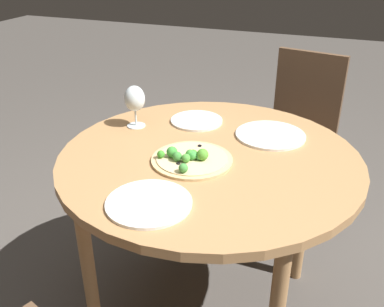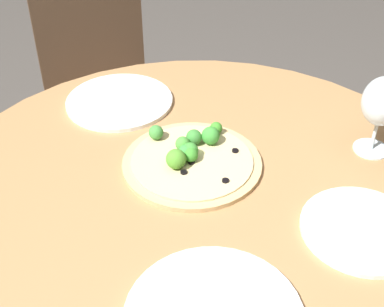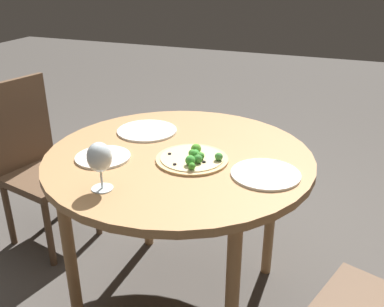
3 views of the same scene
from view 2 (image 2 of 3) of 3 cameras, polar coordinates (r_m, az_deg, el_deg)
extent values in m
cylinder|color=#A87A4C|center=(1.05, 0.89, -4.69)|extent=(1.10, 1.10, 0.03)
cylinder|color=#A87A4C|center=(1.66, 1.98, -3.48)|extent=(0.05, 0.05, 0.73)
cylinder|color=#A87A4C|center=(1.44, -19.43, -14.73)|extent=(0.05, 0.05, 0.73)
cube|color=brown|center=(1.92, -8.86, 3.92)|extent=(0.51, 0.51, 0.04)
cube|color=brown|center=(1.96, -10.95, 13.19)|extent=(0.15, 0.37, 0.49)
cylinder|color=brown|center=(1.90, -11.98, -5.24)|extent=(0.04, 0.04, 0.39)
cylinder|color=brown|center=(1.95, -2.21, -2.92)|extent=(0.04, 0.04, 0.39)
cylinder|color=brown|center=(2.16, -13.77, 0.49)|extent=(0.04, 0.04, 0.39)
cylinder|color=brown|center=(2.21, -5.14, 2.40)|extent=(0.04, 0.04, 0.39)
cylinder|color=tan|center=(1.10, 0.00, -1.04)|extent=(0.29, 0.29, 0.01)
cylinder|color=beige|center=(1.10, 0.00, -0.75)|extent=(0.25, 0.25, 0.00)
sphere|color=#519930|center=(1.06, -1.89, -0.68)|extent=(0.04, 0.04, 0.04)
sphere|color=green|center=(1.13, 1.99, 1.93)|extent=(0.04, 0.04, 0.04)
sphere|color=#3D8937|center=(1.13, 0.20, 1.75)|extent=(0.03, 0.03, 0.03)
sphere|color=#448F3D|center=(1.15, -3.86, 2.26)|extent=(0.03, 0.03, 0.03)
sphere|color=green|center=(1.08, -0.15, -0.12)|extent=(0.03, 0.03, 0.03)
sphere|color=#3C843C|center=(1.07, -1.40, -0.57)|extent=(0.03, 0.03, 0.03)
sphere|color=#3F932C|center=(1.16, 2.59, 2.73)|extent=(0.03, 0.03, 0.03)
sphere|color=green|center=(1.09, -0.20, 0.33)|extent=(0.03, 0.03, 0.03)
sphere|color=green|center=(1.09, -0.69, 0.16)|extent=(0.03, 0.03, 0.03)
sphere|color=#4A9739|center=(1.11, -1.00, 1.05)|extent=(0.03, 0.03, 0.03)
cylinder|color=black|center=(1.08, -0.06, -0.93)|extent=(0.01, 0.01, 0.00)
cylinder|color=black|center=(1.14, -0.91, 1.35)|extent=(0.01, 0.01, 0.00)
cylinder|color=black|center=(1.12, 4.63, 0.30)|extent=(0.01, 0.01, 0.00)
cylinder|color=black|center=(1.04, 3.58, -2.89)|extent=(0.01, 0.01, 0.00)
cylinder|color=black|center=(1.06, -0.78, -1.95)|extent=(0.01, 0.01, 0.00)
cylinder|color=silver|center=(1.21, 18.54, 0.47)|extent=(0.08, 0.08, 0.00)
cylinder|color=silver|center=(1.19, 18.86, 1.79)|extent=(0.01, 0.01, 0.06)
ellipsoid|color=silver|center=(1.14, 19.69, 5.26)|extent=(0.08, 0.08, 0.11)
cylinder|color=white|center=(1.31, -7.74, 5.55)|extent=(0.26, 0.26, 0.01)
cylinder|color=white|center=(1.00, 17.70, -7.70)|extent=(0.22, 0.22, 0.01)
camera|label=1|loc=(1.90, -44.39, 29.26)|focal=40.00mm
camera|label=3|loc=(2.33, 22.98, 35.88)|focal=40.00mm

